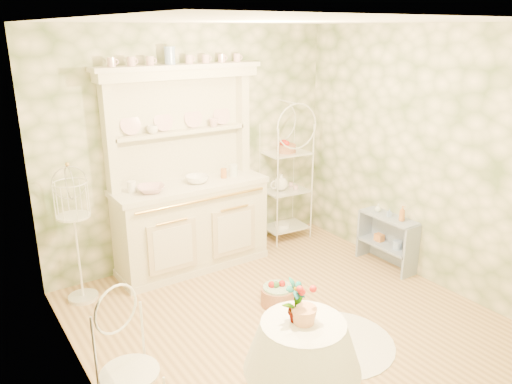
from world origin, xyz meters
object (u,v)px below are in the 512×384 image
round_table (302,370)px  floor_basket (278,295)px  side_shelf (387,240)px  birdcage_stand (76,236)px  kitchen_dresser (190,172)px  bakers_rack (286,174)px  cafe_chair (130,377)px

round_table → floor_basket: size_ratio=2.12×
side_shelf → birdcage_stand: 3.41m
kitchen_dresser → side_shelf: 2.40m
bakers_rack → round_table: bakers_rack is taller
bakers_rack → side_shelf: bakers_rack is taller
floor_basket → cafe_chair: bearing=-156.9°
kitchen_dresser → cafe_chair: size_ratio=2.77×
round_table → cafe_chair: 1.19m
floor_basket → kitchen_dresser: bearing=103.9°
round_table → cafe_chair: size_ratio=0.80×
round_table → cafe_chair: (-1.08, 0.49, 0.08)m
kitchen_dresser → birdcage_stand: bearing=-177.7°
side_shelf → floor_basket: 1.59m
floor_basket → side_shelf: bearing=0.4°
round_table → birdcage_stand: birdcage_stand is taller
bakers_rack → cafe_chair: bearing=-139.2°
kitchen_dresser → birdcage_stand: (-1.29, -0.05, -0.45)m
kitchen_dresser → round_table: bearing=-99.0°
bakers_rack → round_table: bearing=-120.0°
cafe_chair → side_shelf: bearing=-7.4°
birdcage_stand → side_shelf: bearing=-20.5°
birdcage_stand → floor_basket: bearing=-36.8°
kitchen_dresser → floor_basket: size_ratio=7.39×
side_shelf → floor_basket: bearing=173.0°
round_table → birdcage_stand: 2.64m
bakers_rack → floor_basket: (-1.09, -1.34, -0.78)m
birdcage_stand → round_table: bearing=-70.0°
kitchen_dresser → floor_basket: (0.31, -1.25, -1.04)m
side_shelf → bakers_rack: bearing=102.5°
bakers_rack → round_table: size_ratio=2.67×
side_shelf → birdcage_stand: size_ratio=0.53×
cafe_chair → round_table: bearing=-45.0°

